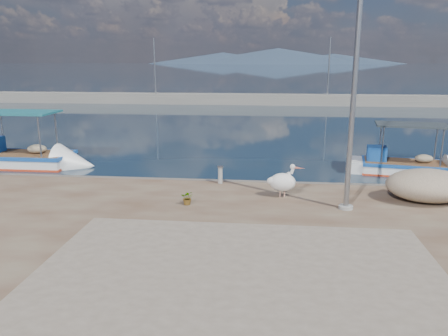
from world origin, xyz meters
TOP-DOWN VIEW (x-y plane):
  - ground at (0.00, 0.00)m, footprint 1400.00×1400.00m
  - quay_patch at (1.00, -3.00)m, footprint 9.00×7.00m
  - breakwater at (-0.00, 40.00)m, footprint 120.00×2.20m
  - mountains at (4.39, 650.00)m, footprint 370.00×280.00m
  - boat_left at (-10.42, 8.44)m, footprint 6.45×2.19m
  - boat_right at (7.80, 8.91)m, footprint 5.71×2.66m
  - pelican at (2.08, 3.13)m, footprint 1.19×0.59m
  - lamp_post at (4.02, 2.17)m, footprint 0.44×0.96m
  - bollard_near at (-0.23, 4.60)m, footprint 0.22×0.22m
  - potted_plant at (-0.99, 2.02)m, footprint 0.42×0.36m
  - net_pile_c at (6.80, 3.21)m, footprint 2.71×1.94m

SIDE VIEW (x-z plane):
  - ground at x=0.00m, z-range 0.00..0.00m
  - boat_right at x=7.80m, z-range -1.11..1.53m
  - boat_left at x=-10.42m, z-range -1.31..1.79m
  - quay_patch at x=1.00m, z-range 0.50..0.51m
  - breakwater at x=0.00m, z-range -3.15..4.35m
  - potted_plant at x=-0.99m, z-range 0.50..0.96m
  - bollard_near at x=-0.23m, z-range 0.53..1.20m
  - net_pile_c at x=6.80m, z-range 0.50..1.57m
  - pelican at x=2.08m, z-range 0.47..1.62m
  - lamp_post at x=4.02m, z-range 0.30..7.30m
  - mountains at x=4.39m, z-range -1.49..20.51m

